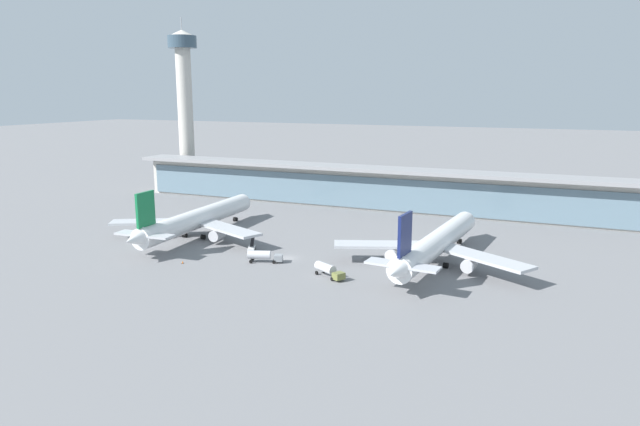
{
  "coord_description": "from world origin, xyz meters",
  "views": [
    {
      "loc": [
        63.33,
        -126.11,
        40.96
      ],
      "look_at": [
        0.0,
        20.28,
        7.75
      ],
      "focal_mm": 32.45,
      "sensor_mm": 36.0,
      "label": 1
    }
  ],
  "objects_px": {
    "service_truck_under_wing_olive": "(328,270)",
    "safety_cone_alpha": "(183,262)",
    "service_truck_near_nose_grey": "(263,256)",
    "service_truck_mid_apron_white": "(252,248)",
    "airliner_left_stand": "(196,219)",
    "control_tower": "(185,97)",
    "airliner_centre_stand": "(436,244)"
  },
  "relations": [
    {
      "from": "service_truck_near_nose_grey",
      "to": "service_truck_under_wing_olive",
      "type": "distance_m",
      "value": 19.59
    },
    {
      "from": "airliner_left_stand",
      "to": "service_truck_mid_apron_white",
      "type": "xyz_separation_m",
      "value": [
        21.94,
        -6.56,
        -4.5
      ]
    },
    {
      "from": "control_tower",
      "to": "service_truck_under_wing_olive",
      "type": "bearing_deg",
      "value": -41.17
    },
    {
      "from": "service_truck_near_nose_grey",
      "to": "control_tower",
      "type": "distance_m",
      "value": 127.24
    },
    {
      "from": "airliner_left_stand",
      "to": "control_tower",
      "type": "height_order",
      "value": "control_tower"
    },
    {
      "from": "airliner_centre_stand",
      "to": "service_truck_under_wing_olive",
      "type": "relative_size",
      "value": 7.36
    },
    {
      "from": "airliner_left_stand",
      "to": "airliner_centre_stand",
      "type": "height_order",
      "value": "same"
    },
    {
      "from": "airliner_centre_stand",
      "to": "service_truck_mid_apron_white",
      "type": "bearing_deg",
      "value": -171.95
    },
    {
      "from": "service_truck_under_wing_olive",
      "to": "service_truck_mid_apron_white",
      "type": "bearing_deg",
      "value": 155.36
    },
    {
      "from": "service_truck_under_wing_olive",
      "to": "safety_cone_alpha",
      "type": "xyz_separation_m",
      "value": [
        -36.85,
        -4.37,
        -1.39
      ]
    },
    {
      "from": "safety_cone_alpha",
      "to": "service_truck_near_nose_grey",
      "type": "bearing_deg",
      "value": 26.1
    },
    {
      "from": "service_truck_mid_apron_white",
      "to": "safety_cone_alpha",
      "type": "height_order",
      "value": "service_truck_mid_apron_white"
    },
    {
      "from": "airliner_left_stand",
      "to": "airliner_centre_stand",
      "type": "bearing_deg",
      "value": 0.11
    },
    {
      "from": "airliner_left_stand",
      "to": "airliner_centre_stand",
      "type": "xyz_separation_m",
      "value": [
        69.31,
        0.13,
        0.0
      ]
    },
    {
      "from": "service_truck_under_wing_olive",
      "to": "safety_cone_alpha",
      "type": "relative_size",
      "value": 12.3
    },
    {
      "from": "service_truck_near_nose_grey",
      "to": "safety_cone_alpha",
      "type": "xyz_separation_m",
      "value": [
        -17.75,
        -8.69,
        -1.39
      ]
    },
    {
      "from": "service_truck_mid_apron_white",
      "to": "control_tower",
      "type": "relative_size",
      "value": 0.09
    },
    {
      "from": "service_truck_near_nose_grey",
      "to": "control_tower",
      "type": "bearing_deg",
      "value": 134.44
    },
    {
      "from": "service_truck_under_wing_olive",
      "to": "airliner_centre_stand",
      "type": "bearing_deg",
      "value": 43.52
    },
    {
      "from": "service_truck_near_nose_grey",
      "to": "safety_cone_alpha",
      "type": "height_order",
      "value": "service_truck_near_nose_grey"
    },
    {
      "from": "service_truck_mid_apron_white",
      "to": "airliner_left_stand",
      "type": "bearing_deg",
      "value": 163.34
    },
    {
      "from": "airliner_left_stand",
      "to": "control_tower",
      "type": "xyz_separation_m",
      "value": [
        -55.13,
        72.13,
        33.79
      ]
    },
    {
      "from": "service_truck_mid_apron_white",
      "to": "airliner_centre_stand",
      "type": "bearing_deg",
      "value": 8.05
    },
    {
      "from": "airliner_left_stand",
      "to": "safety_cone_alpha",
      "type": "xyz_separation_m",
      "value": [
        12.27,
        -23.4,
        -4.99
      ]
    },
    {
      "from": "safety_cone_alpha",
      "to": "service_truck_mid_apron_white",
      "type": "bearing_deg",
      "value": 60.13
    },
    {
      "from": "airliner_left_stand",
      "to": "airliner_centre_stand",
      "type": "relative_size",
      "value": 1.0
    },
    {
      "from": "airliner_left_stand",
      "to": "control_tower",
      "type": "bearing_deg",
      "value": 127.39
    },
    {
      "from": "airliner_left_stand",
      "to": "service_truck_under_wing_olive",
      "type": "height_order",
      "value": "airliner_left_stand"
    },
    {
      "from": "service_truck_near_nose_grey",
      "to": "service_truck_mid_apron_white",
      "type": "xyz_separation_m",
      "value": [
        -8.08,
        8.14,
        -0.9
      ]
    },
    {
      "from": "airliner_left_stand",
      "to": "control_tower",
      "type": "distance_m",
      "value": 96.87
    },
    {
      "from": "service_truck_under_wing_olive",
      "to": "control_tower",
      "type": "height_order",
      "value": "control_tower"
    },
    {
      "from": "service_truck_under_wing_olive",
      "to": "service_truck_near_nose_grey",
      "type": "bearing_deg",
      "value": 167.24
    }
  ]
}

